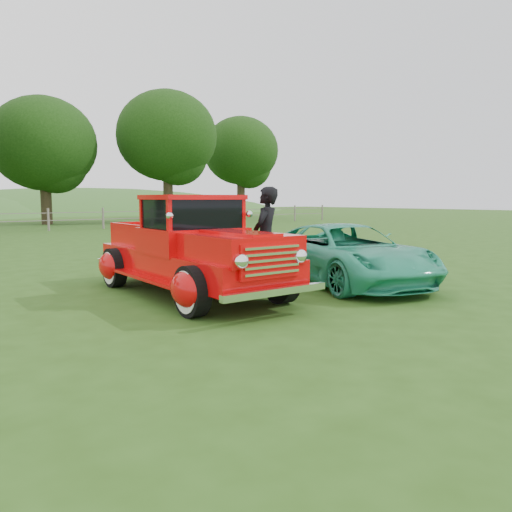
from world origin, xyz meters
TOP-DOWN VIEW (x-y plane):
  - ground at (0.00, 0.00)m, footprint 140.00×140.00m
  - tree_near_east at (5.00, 29.00)m, footprint 6.80×6.80m
  - tree_mid_east at (13.00, 27.00)m, footprint 7.20×7.20m
  - tree_far_east at (22.00, 30.00)m, footprint 6.60×6.60m
  - red_pickup at (-0.49, 2.09)m, footprint 2.41×5.06m
  - teal_sedan at (2.54, 1.11)m, footprint 3.17×4.74m
  - man at (1.02, 1.82)m, footprint 0.84×0.75m

SIDE VIEW (x-z plane):
  - ground at x=0.00m, z-range 0.00..0.00m
  - teal_sedan at x=2.54m, z-range 0.00..1.21m
  - red_pickup at x=-0.49m, z-range -0.09..1.69m
  - man at x=1.02m, z-range 0.00..1.94m
  - tree_near_east at x=5.00m, z-range 1.08..9.41m
  - tree_far_east at x=22.00m, z-range 1.43..10.29m
  - tree_mid_east at x=13.00m, z-range 1.45..10.89m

